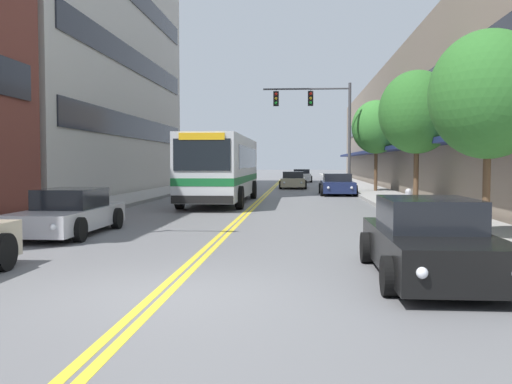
{
  "coord_description": "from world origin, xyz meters",
  "views": [
    {
      "loc": [
        2.08,
        -8.49,
        1.99
      ],
      "look_at": [
        -0.52,
        25.58,
        0.24
      ],
      "focal_mm": 40.0,
      "sensor_mm": 36.0,
      "label": 1
    }
  ],
  "objects_px": {
    "car_navy_parked_right_mid": "(337,185)",
    "fire_hydrant": "(408,201)",
    "city_bus": "(223,166)",
    "traffic_signal_mast": "(321,116)",
    "car_dark_grey_parked_left_near": "(213,181)",
    "car_black_parked_right_foreground": "(429,242)",
    "street_tree_right_far": "(376,127)",
    "car_white_moving_second": "(302,176)",
    "street_tree_right_near": "(488,95)",
    "car_beige_moving_lead": "(293,181)",
    "car_silver_parked_left_mid": "(69,213)",
    "street_tree_right_mid": "(417,112)"
  },
  "relations": [
    {
      "from": "car_dark_grey_parked_left_near",
      "to": "car_black_parked_right_foreground",
      "type": "xyz_separation_m",
      "value": [
        8.63,
        -31.72,
        -0.02
      ]
    },
    {
      "from": "car_navy_parked_right_mid",
      "to": "city_bus",
      "type": "bearing_deg",
      "value": -130.13
    },
    {
      "from": "city_bus",
      "to": "street_tree_right_far",
      "type": "relative_size",
      "value": 2.03
    },
    {
      "from": "car_beige_moving_lead",
      "to": "car_white_moving_second",
      "type": "relative_size",
      "value": 0.92
    },
    {
      "from": "car_dark_grey_parked_left_near",
      "to": "car_white_moving_second",
      "type": "height_order",
      "value": "car_dark_grey_parked_left_near"
    },
    {
      "from": "car_navy_parked_right_mid",
      "to": "car_black_parked_right_foreground",
      "type": "bearing_deg",
      "value": -90.23
    },
    {
      "from": "car_dark_grey_parked_left_near",
      "to": "fire_hydrant",
      "type": "relative_size",
      "value": 5.29
    },
    {
      "from": "car_dark_grey_parked_left_near",
      "to": "car_beige_moving_lead",
      "type": "xyz_separation_m",
      "value": [
        5.9,
        2.7,
        -0.04
      ]
    },
    {
      "from": "car_black_parked_right_foreground",
      "to": "car_silver_parked_left_mid",
      "type": "bearing_deg",
      "value": 148.24
    },
    {
      "from": "car_navy_parked_right_mid",
      "to": "car_beige_moving_lead",
      "type": "xyz_separation_m",
      "value": [
        -2.84,
        8.79,
        -0.02
      ]
    },
    {
      "from": "street_tree_right_near",
      "to": "car_dark_grey_parked_left_near",
      "type": "bearing_deg",
      "value": 111.14
    },
    {
      "from": "city_bus",
      "to": "street_tree_right_far",
      "type": "bearing_deg",
      "value": 46.66
    },
    {
      "from": "street_tree_right_near",
      "to": "fire_hydrant",
      "type": "distance_m",
      "value": 7.39
    },
    {
      "from": "city_bus",
      "to": "street_tree_right_near",
      "type": "xyz_separation_m",
      "value": [
        8.25,
        -14.47,
        1.75
      ]
    },
    {
      "from": "traffic_signal_mast",
      "to": "car_navy_parked_right_mid",
      "type": "bearing_deg",
      "value": -25.58
    },
    {
      "from": "car_black_parked_right_foreground",
      "to": "street_tree_right_mid",
      "type": "xyz_separation_m",
      "value": [
        2.71,
        14.72,
        3.5
      ]
    },
    {
      "from": "car_beige_moving_lead",
      "to": "car_white_moving_second",
      "type": "bearing_deg",
      "value": 87.25
    },
    {
      "from": "city_bus",
      "to": "car_dark_grey_parked_left_near",
      "type": "bearing_deg",
      "value": 100.73
    },
    {
      "from": "car_beige_moving_lead",
      "to": "traffic_signal_mast",
      "type": "distance_m",
      "value": 9.54
    },
    {
      "from": "car_silver_parked_left_mid",
      "to": "street_tree_right_mid",
      "type": "relative_size",
      "value": 0.85
    },
    {
      "from": "car_white_moving_second",
      "to": "street_tree_right_far",
      "type": "height_order",
      "value": "street_tree_right_far"
    },
    {
      "from": "car_dark_grey_parked_left_near",
      "to": "car_black_parked_right_foreground",
      "type": "relative_size",
      "value": 1.01
    },
    {
      "from": "city_bus",
      "to": "car_silver_parked_left_mid",
      "type": "bearing_deg",
      "value": -101.08
    },
    {
      "from": "city_bus",
      "to": "street_tree_right_near",
      "type": "height_order",
      "value": "street_tree_right_near"
    },
    {
      "from": "city_bus",
      "to": "traffic_signal_mast",
      "type": "relative_size",
      "value": 1.71
    },
    {
      "from": "city_bus",
      "to": "car_silver_parked_left_mid",
      "type": "height_order",
      "value": "city_bus"
    },
    {
      "from": "street_tree_right_near",
      "to": "street_tree_right_far",
      "type": "bearing_deg",
      "value": 88.67
    },
    {
      "from": "city_bus",
      "to": "car_black_parked_right_foreground",
      "type": "xyz_separation_m",
      "value": [
        6.08,
        -18.28,
        -1.2
      ]
    },
    {
      "from": "car_white_moving_second",
      "to": "street_tree_right_near",
      "type": "xyz_separation_m",
      "value": [
        4.18,
        -45.45,
        2.96
      ]
    },
    {
      "from": "car_navy_parked_right_mid",
      "to": "fire_hydrant",
      "type": "height_order",
      "value": "car_navy_parked_right_mid"
    },
    {
      "from": "city_bus",
      "to": "street_tree_right_mid",
      "type": "height_order",
      "value": "street_tree_right_mid"
    },
    {
      "from": "street_tree_right_mid",
      "to": "traffic_signal_mast",
      "type": "bearing_deg",
      "value": 107.67
    },
    {
      "from": "city_bus",
      "to": "street_tree_right_near",
      "type": "distance_m",
      "value": 16.75
    },
    {
      "from": "car_dark_grey_parked_left_near",
      "to": "car_navy_parked_right_mid",
      "type": "bearing_deg",
      "value": -34.91
    },
    {
      "from": "car_beige_moving_lead",
      "to": "street_tree_right_mid",
      "type": "height_order",
      "value": "street_tree_right_mid"
    },
    {
      "from": "fire_hydrant",
      "to": "car_beige_moving_lead",
      "type": "bearing_deg",
      "value": 100.34
    },
    {
      "from": "street_tree_right_far",
      "to": "city_bus",
      "type": "bearing_deg",
      "value": -133.34
    },
    {
      "from": "car_black_parked_right_foreground",
      "to": "traffic_signal_mast",
      "type": "xyz_separation_m",
      "value": [
        -0.91,
        26.11,
        4.31
      ]
    },
    {
      "from": "car_dark_grey_parked_left_near",
      "to": "car_black_parked_right_foreground",
      "type": "height_order",
      "value": "car_dark_grey_parked_left_near"
    },
    {
      "from": "street_tree_right_near",
      "to": "street_tree_right_mid",
      "type": "relative_size",
      "value": 0.86
    },
    {
      "from": "car_dark_grey_parked_left_near",
      "to": "car_white_moving_second",
      "type": "relative_size",
      "value": 1.01
    },
    {
      "from": "city_bus",
      "to": "car_navy_parked_right_mid",
      "type": "height_order",
      "value": "city_bus"
    },
    {
      "from": "car_navy_parked_right_mid",
      "to": "street_tree_right_mid",
      "type": "bearing_deg",
      "value": -76.54
    },
    {
      "from": "car_silver_parked_left_mid",
      "to": "street_tree_right_far",
      "type": "relative_size",
      "value": 0.83
    },
    {
      "from": "car_white_moving_second",
      "to": "car_dark_grey_parked_left_near",
      "type": "bearing_deg",
      "value": -110.64
    },
    {
      "from": "traffic_signal_mast",
      "to": "car_black_parked_right_foreground",
      "type": "bearing_deg",
      "value": -87.99
    },
    {
      "from": "city_bus",
      "to": "street_tree_right_far",
      "type": "xyz_separation_m",
      "value": [
        8.8,
        9.33,
        2.48
      ]
    },
    {
      "from": "street_tree_right_near",
      "to": "fire_hydrant",
      "type": "relative_size",
      "value": 5.43
    },
    {
      "from": "car_white_moving_second",
      "to": "street_tree_right_far",
      "type": "distance_m",
      "value": 22.47
    },
    {
      "from": "street_tree_right_mid",
      "to": "street_tree_right_far",
      "type": "relative_size",
      "value": 0.98
    }
  ]
}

